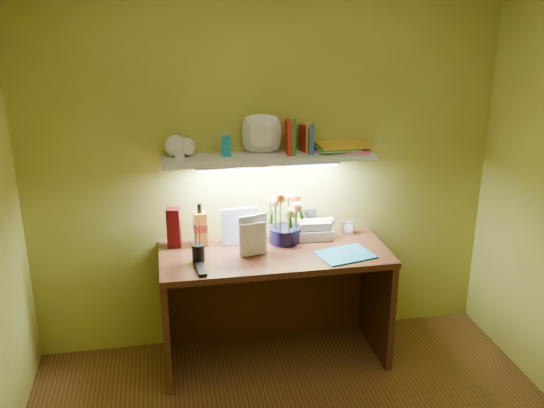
% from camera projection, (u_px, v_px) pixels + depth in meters
% --- Properties ---
extents(desk, '(1.40, 0.60, 0.75)m').
position_uv_depth(desk, '(275.00, 306.00, 3.83)').
color(desk, '#311A0D').
rests_on(desk, ground).
extents(flower_bouquet, '(0.24, 0.24, 0.35)m').
position_uv_depth(flower_bouquet, '(285.00, 216.00, 3.79)').
color(flower_bouquet, black).
rests_on(flower_bouquet, desk).
extents(telephone, '(0.24, 0.18, 0.14)m').
position_uv_depth(telephone, '(314.00, 228.00, 3.90)').
color(telephone, beige).
rests_on(telephone, desk).
extents(desk_clock, '(0.09, 0.07, 0.08)m').
position_uv_depth(desk_clock, '(348.00, 227.00, 3.98)').
color(desk_clock, '#A9A9AE').
rests_on(desk_clock, desk).
extents(whisky_bottle, '(0.08, 0.08, 0.27)m').
position_uv_depth(whisky_bottle, '(200.00, 225.00, 3.76)').
color(whisky_bottle, '#C27D23').
rests_on(whisky_bottle, desk).
extents(whisky_box, '(0.09, 0.09, 0.25)m').
position_uv_depth(whisky_box, '(174.00, 227.00, 3.75)').
color(whisky_box, '#4F080E').
rests_on(whisky_box, desk).
extents(pen_cup, '(0.09, 0.09, 0.18)m').
position_uv_depth(pen_cup, '(198.00, 247.00, 3.54)').
color(pen_cup, black).
rests_on(pen_cup, desk).
extents(art_card, '(0.23, 0.06, 0.23)m').
position_uv_depth(art_card, '(240.00, 226.00, 3.80)').
color(art_card, white).
rests_on(art_card, desk).
extents(tv_remote, '(0.06, 0.17, 0.02)m').
position_uv_depth(tv_remote, '(201.00, 269.00, 3.45)').
color(tv_remote, black).
rests_on(tv_remote, desk).
extents(blue_folder, '(0.36, 0.30, 0.01)m').
position_uv_depth(blue_folder, '(345.00, 255.00, 3.65)').
color(blue_folder, '#1781BF').
rests_on(blue_folder, desk).
extents(desk_book_a, '(0.16, 0.04, 0.21)m').
position_uv_depth(desk_book_a, '(240.00, 241.00, 3.59)').
color(desk_book_a, beige).
rests_on(desk_book_a, desk).
extents(desk_book_b, '(0.18, 0.06, 0.25)m').
position_uv_depth(desk_book_b, '(239.00, 236.00, 3.61)').
color(desk_book_b, silver).
rests_on(desk_book_b, desk).
extents(wall_shelf, '(1.32, 0.35, 0.23)m').
position_uv_depth(wall_shelf, '(268.00, 151.00, 3.68)').
color(wall_shelf, silver).
rests_on(wall_shelf, ground).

